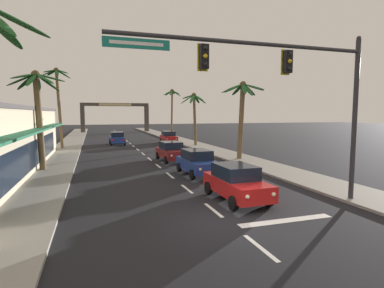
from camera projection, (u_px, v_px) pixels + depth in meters
The scene contains 16 objects.
ground_plane at pixel (228, 221), 11.77m from camera, with size 220.00×220.00×0.00m, color black.
sidewalk_right at pixel (217, 151), 33.09m from camera, with size 3.20×110.00×0.14m, color gray.
sidewalk_left at pixel (60, 158), 28.32m from camera, with size 3.20×110.00×0.14m, color gray.
lane_markings at pixel (149, 155), 30.77m from camera, with size 4.28×87.66×0.01m.
traffic_signal_mast at pixel (291, 81), 12.89m from camera, with size 11.24×0.41×7.60m.
sedan_lead_at_stop_bar at pixel (236, 182), 14.69m from camera, with size 2.01×4.48×1.68m.
sedan_third_in_queue at pixel (197, 162), 20.81m from camera, with size 2.03×4.48×1.68m.
sedan_fifth_in_queue at pixel (171, 151), 26.79m from camera, with size 2.11×4.51×1.68m.
sedan_oncoming_far at pixel (117, 138), 41.04m from camera, with size 1.97×4.46×1.68m.
sedan_parked_nearest_kerb at pixel (169, 137), 42.91m from camera, with size 2.08×4.50×1.68m.
palm_left_second at pixel (38, 103), 21.47m from camera, with size 3.84×3.61×7.13m.
palm_left_third at pixel (58, 91), 34.68m from camera, with size 3.19×3.27×9.28m.
palm_right_second at pixel (242, 105), 26.93m from camera, with size 3.94×3.70×6.96m.
palm_right_third at pixel (194, 108), 38.52m from camera, with size 3.59×3.80×6.73m.
palm_right_farthest at pixel (172, 102), 50.16m from camera, with size 3.00×2.98×8.14m.
town_gateway_arch at pixel (115, 113), 67.96m from camera, with size 14.72×0.90×6.46m.
Camera 1 is at (-4.81, -10.45, 4.13)m, focal length 28.71 mm.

